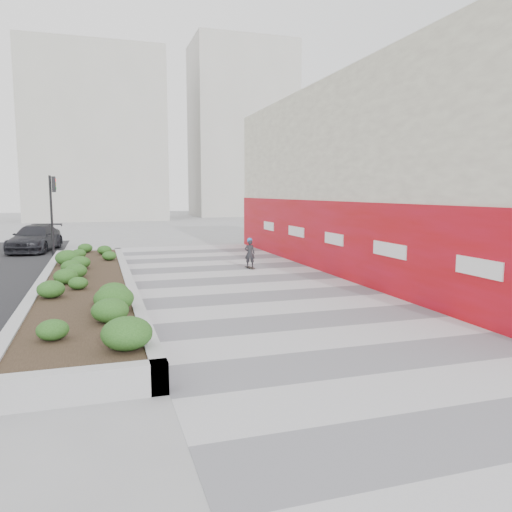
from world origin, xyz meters
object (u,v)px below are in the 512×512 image
Objects in this scene: traffic_signal_near at (53,204)px; skateboarder at (250,253)px; car_dark at (35,238)px; planter at (86,283)px.

traffic_signal_near reaches higher than skateboarder.
skateboarder is at bearing -35.00° from car_dark.
car_dark is (-9.77, 9.97, 0.04)m from skateboarder.
car_dark is at bearing 102.28° from planter.
planter is at bearing -80.65° from traffic_signal_near.
planter is at bearing -158.06° from skateboarder.
traffic_signal_near reaches higher than planter.
planter is 10.90m from traffic_signal_near.
skateboarder is (8.50, -6.69, -2.06)m from traffic_signal_near.
planter is 13.11× the size of skateboarder.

